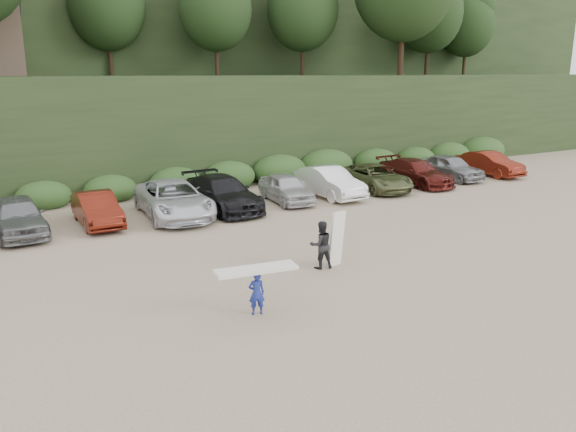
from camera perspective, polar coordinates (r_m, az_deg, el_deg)
ground at (r=18.68m, az=9.13°, el=-5.23°), size 120.00×120.00×0.00m
hillside_backdrop at (r=51.02m, az=-18.06°, el=19.38°), size 90.00×41.50×28.00m
parked_cars at (r=25.49m, az=-11.08°, el=1.76°), size 39.71×6.34×1.60m
child_surfer at (r=14.78m, az=-3.23°, el=-6.79°), size 2.22×0.88×1.30m
adult_surfer at (r=18.24m, az=3.52°, el=-2.88°), size 1.26×0.73×1.87m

